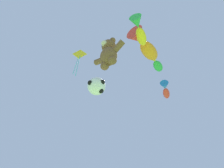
# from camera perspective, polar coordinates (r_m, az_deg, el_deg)

# --- Properties ---
(teddy_bear_kite) EXTENTS (2.07, 0.91, 2.10)m
(teddy_bear_kite) POSITION_cam_1_polar(r_m,az_deg,el_deg) (9.22, -1.12, 10.05)
(teddy_bear_kite) COLOR brown
(soccer_ball_kite) EXTENTS (0.95, 0.95, 0.88)m
(soccer_ball_kite) POSITION_cam_1_polar(r_m,az_deg,el_deg) (8.36, -5.03, -0.69)
(soccer_ball_kite) COLOR white
(fish_kite_goldfin) EXTENTS (1.22, 1.90, 0.66)m
(fish_kite_goldfin) POSITION_cam_1_polar(r_m,az_deg,el_deg) (9.90, 8.84, 17.09)
(fish_kite_goldfin) COLOR yellow
(fish_kite_tangerine) EXTENTS (1.13, 2.54, 1.03)m
(fish_kite_tangerine) POSITION_cam_1_polar(r_m,az_deg,el_deg) (10.89, 10.34, 12.64)
(fish_kite_tangerine) COLOR orange
(fish_kite_emerald) EXTENTS (0.96, 1.69, 0.73)m
(fish_kite_emerald) POSITION_cam_1_polar(r_m,az_deg,el_deg) (12.54, 14.13, 6.85)
(fish_kite_emerald) COLOR green
(fish_kite_crimson) EXTENTS (1.17, 1.81, 0.58)m
(fish_kite_crimson) POSITION_cam_1_polar(r_m,az_deg,el_deg) (13.21, 17.08, -1.78)
(fish_kite_crimson) COLOR red
(diamond_kite) EXTENTS (0.77, 0.75, 2.98)m
(diamond_kite) POSITION_cam_1_polar(r_m,az_deg,el_deg) (12.74, -10.71, 8.80)
(diamond_kite) COLOR yellow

